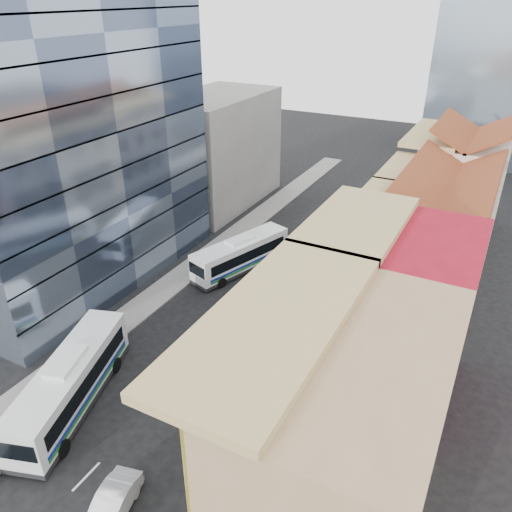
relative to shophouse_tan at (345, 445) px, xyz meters
The scene contains 14 objects.
ground 16.03m from the shophouse_tan, 160.35° to the right, with size 200.00×200.00×0.00m, color black.
sidewalk_right 18.82m from the shophouse_tan, 107.93° to the left, with size 3.00×90.00×0.15m, color slate.
sidewalk_left 28.82m from the shophouse_tan, 142.93° to the left, with size 3.00×90.00×0.15m, color slate.
shophouse_tan is the anchor object (origin of this frame).
shophouse_red 12.00m from the shophouse_tan, 90.00° to the left, with size 8.00×10.00×12.00m, color maroon.
shophouse_cream_near 21.52m from the shophouse_tan, 90.00° to the left, with size 8.00×9.00×10.00m, color beige.
shophouse_cream_mid 30.52m from the shophouse_tan, 90.00° to the left, with size 8.00×9.00×10.00m, color beige.
shophouse_cream_far 41.00m from the shophouse_tan, 90.00° to the left, with size 8.00×12.00×11.00m, color beige.
office_tower 35.19m from the shophouse_tan, 155.70° to the left, with size 12.00×26.00×30.00m, color #3F4C65.
office_block_far 47.64m from the shophouse_tan, 129.04° to the left, with size 10.00×18.00×14.00m, color gray.
bus_left_near 19.33m from the shophouse_tan, behind, with size 2.92×12.46×4.00m, color white, non-canonical shape.
bus_left_far 28.55m from the shophouse_tan, 129.52° to the left, with size 2.64×11.25×3.61m, color white, non-canonical shape.
bus_right 19.32m from the shophouse_tan, 123.55° to the left, with size 2.58×11.01×3.53m, color white, non-canonical shape.
sedan_right 13.16m from the shophouse_tan, 154.30° to the right, with size 1.65×4.72×1.56m, color white.
Camera 1 is at (18.03, -11.87, 25.26)m, focal length 35.00 mm.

